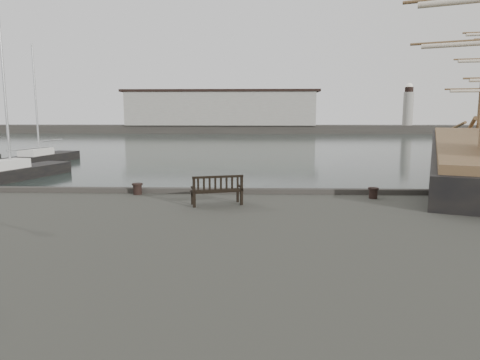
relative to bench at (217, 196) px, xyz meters
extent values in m
plane|color=black|center=(0.45, 2.20, -1.85)|extent=(400.00, 400.00, 0.00)
cube|color=#383530|center=(0.45, 94.20, -0.85)|extent=(140.00, 8.00, 2.00)
cube|color=#9B988F|center=(-7.55, 94.20, 4.15)|extent=(46.00, 9.00, 8.00)
cube|color=black|center=(-7.55, 94.20, 8.45)|extent=(48.00, 9.50, 0.60)
cylinder|color=#9B988F|center=(38.45, 94.20, 4.15)|extent=(2.40, 2.40, 8.00)
sphere|color=silver|center=(38.45, 94.20, 9.55)|extent=(1.61, 1.61, 1.61)
cube|color=black|center=(-0.01, 0.03, 0.15)|extent=(1.69, 0.99, 0.04)
cube|color=black|center=(0.06, -0.20, 0.39)|extent=(1.55, 0.52, 0.48)
cube|color=black|center=(-0.01, 0.03, -0.07)|extent=(1.57, 0.89, 0.44)
cylinder|color=black|center=(-3.00, 1.70, -0.10)|extent=(0.50, 0.50, 0.40)
cylinder|color=black|center=(5.21, 1.26, -0.11)|extent=(0.43, 0.43, 0.37)
cube|color=black|center=(-15.32, 15.49, -1.75)|extent=(4.23, 9.07, 1.40)
cube|color=silver|center=(-15.32, 15.49, -0.75)|extent=(2.12, 3.34, 0.60)
cylinder|color=#B2B5B7|center=(-15.32, 15.49, 4.24)|extent=(0.16, 0.16, 10.59)
cube|color=black|center=(-18.51, 25.55, -1.75)|extent=(3.47, 9.10, 1.40)
cube|color=silver|center=(-18.51, 25.55, -0.75)|extent=(1.94, 3.28, 0.60)
cylinder|color=#B2B5B7|center=(-18.51, 25.55, 3.88)|extent=(0.16, 0.16, 9.86)
camera|label=1|loc=(1.21, -13.17, 2.49)|focal=32.00mm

